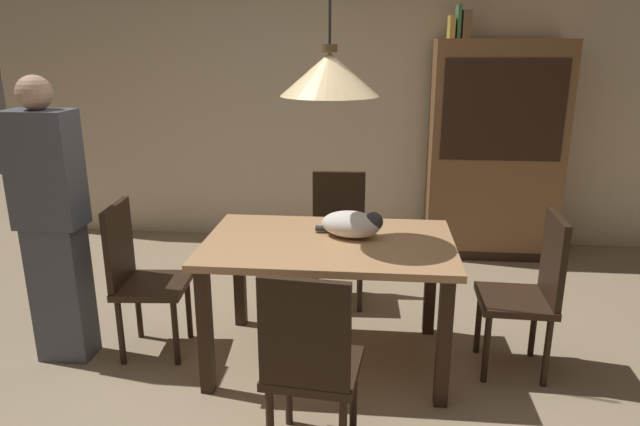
{
  "coord_description": "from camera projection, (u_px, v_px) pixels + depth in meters",
  "views": [
    {
      "loc": [
        0.36,
        -2.65,
        1.82
      ],
      "look_at": [
        0.05,
        0.57,
        0.85
      ],
      "focal_mm": 32.06,
      "sensor_mm": 36.0,
      "label": 1
    }
  ],
  "objects": [
    {
      "name": "book_brown_thick",
      "position": [
        466.0,
        24.0,
        4.63
      ],
      "size": [
        0.06,
        0.24,
        0.22
      ],
      "primitive_type": "cube",
      "color": "brown",
      "rests_on": "hutch_bookcase"
    },
    {
      "name": "pendant_lamp",
      "position": [
        330.0,
        74.0,
        2.95
      ],
      "size": [
        0.52,
        0.52,
        1.3
      ],
      "color": "beige"
    },
    {
      "name": "ground",
      "position": [
        301.0,
        393.0,
        3.08
      ],
      "size": [
        10.0,
        10.0,
        0.0
      ],
      "primitive_type": "plane",
      "color": "#998466"
    },
    {
      "name": "book_green_slim",
      "position": [
        458.0,
        22.0,
        4.63
      ],
      "size": [
        0.03,
        0.2,
        0.26
      ],
      "primitive_type": "cube",
      "color": "#427A4C",
      "rests_on": "hutch_bookcase"
    },
    {
      "name": "dining_table",
      "position": [
        329.0,
        257.0,
        3.24
      ],
      "size": [
        1.4,
        0.9,
        0.75
      ],
      "color": "tan",
      "rests_on": "ground"
    },
    {
      "name": "person_standing",
      "position": [
        53.0,
        224.0,
        3.23
      ],
      "size": [
        0.36,
        0.22,
        1.66
      ],
      "color": "#4C515B",
      "rests_on": "ground"
    },
    {
      "name": "hutch_bookcase",
      "position": [
        494.0,
        155.0,
        4.91
      ],
      "size": [
        1.12,
        0.45,
        1.85
      ],
      "color": "brown",
      "rests_on": "ground"
    },
    {
      "name": "chair_near_front",
      "position": [
        310.0,
        361.0,
        2.44
      ],
      "size": [
        0.44,
        0.44,
        0.93
      ],
      "color": "black",
      "rests_on": "ground"
    },
    {
      "name": "cat_sleeping",
      "position": [
        353.0,
        224.0,
        3.25
      ],
      "size": [
        0.4,
        0.29,
        0.16
      ],
      "color": "silver",
      "rests_on": "dining_table"
    },
    {
      "name": "book_yellow_short",
      "position": [
        451.0,
        27.0,
        4.65
      ],
      "size": [
        0.04,
        0.2,
        0.18
      ],
      "primitive_type": "cube",
      "color": "gold",
      "rests_on": "hutch_bookcase"
    },
    {
      "name": "chair_left_side",
      "position": [
        139.0,
        273.0,
        3.38
      ],
      "size": [
        0.43,
        0.43,
        0.93
      ],
      "color": "black",
      "rests_on": "ground"
    },
    {
      "name": "chair_right_side",
      "position": [
        531.0,
        288.0,
        3.17
      ],
      "size": [
        0.41,
        0.41,
        0.93
      ],
      "color": "black",
      "rests_on": "ground"
    },
    {
      "name": "back_wall",
      "position": [
        337.0,
        85.0,
        5.19
      ],
      "size": [
        6.4,
        0.1,
        2.9
      ],
      "primitive_type": "cube",
      "color": "beige",
      "rests_on": "ground"
    },
    {
      "name": "chair_far_back",
      "position": [
        338.0,
        231.0,
        4.12
      ],
      "size": [
        0.42,
        0.42,
        0.93
      ],
      "color": "black",
      "rests_on": "ground"
    }
  ]
}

